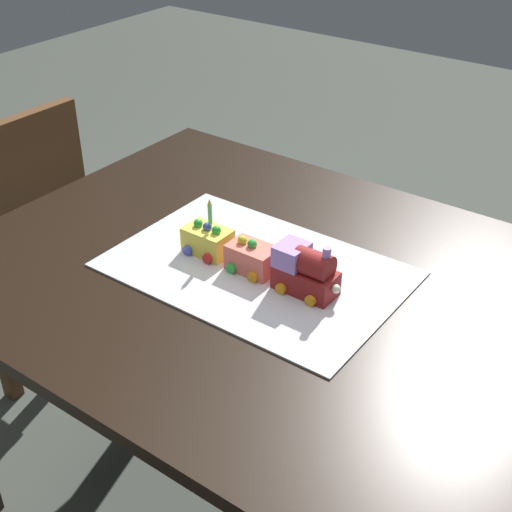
{
  "coord_description": "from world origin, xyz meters",
  "views": [
    {
      "loc": [
        -0.65,
        1.0,
        1.56
      ],
      "look_at": [
        0.08,
        0.01,
        0.77
      ],
      "focal_mm": 49.96,
      "sensor_mm": 36.0,
      "label": 1
    }
  ],
  "objects": [
    {
      "name": "chair",
      "position": [
        1.03,
        -0.05,
        0.47
      ],
      "size": [
        0.4,
        0.4,
        0.86
      ],
      "rotation": [
        0.0,
        0.0,
        1.56
      ],
      "color": "brown",
      "rests_on": "ground"
    },
    {
      "name": "birthday_candle",
      "position": [
        0.19,
        0.01,
        0.84
      ],
      "size": [
        0.01,
        0.01,
        0.06
      ],
      "color": "#66D872",
      "rests_on": "cake_car_gondola_lemon"
    },
    {
      "name": "cake_board",
      "position": [
        0.08,
        0.01,
        0.74
      ],
      "size": [
        0.6,
        0.4,
        0.0
      ],
      "primitive_type": "cube",
      "color": "silver",
      "rests_on": "dining_table"
    },
    {
      "name": "cake_car_hopper_coral",
      "position": [
        0.08,
        0.01,
        0.77
      ],
      "size": [
        0.1,
        0.08,
        0.07
      ],
      "color": "#F27260",
      "rests_on": "cake_board"
    },
    {
      "name": "dining_table",
      "position": [
        0.0,
        0.0,
        0.63
      ],
      "size": [
        1.4,
        1.0,
        0.74
      ],
      "color": "black",
      "rests_on": "ground"
    },
    {
      "name": "cake_locomotive",
      "position": [
        -0.05,
        0.01,
        0.79
      ],
      "size": [
        0.14,
        0.08,
        0.12
      ],
      "color": "maroon",
      "rests_on": "cake_board"
    },
    {
      "name": "cake_car_gondola_lemon",
      "position": [
        0.2,
        0.01,
        0.77
      ],
      "size": [
        0.1,
        0.08,
        0.07
      ],
      "color": "#F4E04C",
      "rests_on": "cake_board"
    }
  ]
}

